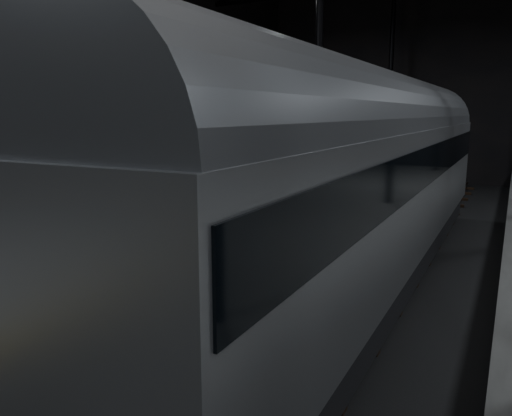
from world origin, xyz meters
The scene contains 6 objects.
ground centered at (0.00, 0.00, 0.00)m, with size 44.00×44.00×0.00m, color black.
platform_left centered at (-7.50, 0.00, 0.50)m, with size 9.00×43.80×1.00m, color #525250.
tactile_strip centered at (-3.25, 0.00, 1.00)m, with size 0.50×43.80×0.01m, color olive.
track centered at (0.00, 0.00, 0.07)m, with size 2.40×43.00×0.24m.
train centered at (0.00, 1.70, 2.87)m, with size 2.89×19.25×5.15m.
woman centered at (-4.54, 2.90, 1.84)m, with size 0.62×0.40×1.69m, color tan.
Camera 1 is at (3.05, -10.36, 4.25)m, focal length 35.00 mm.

